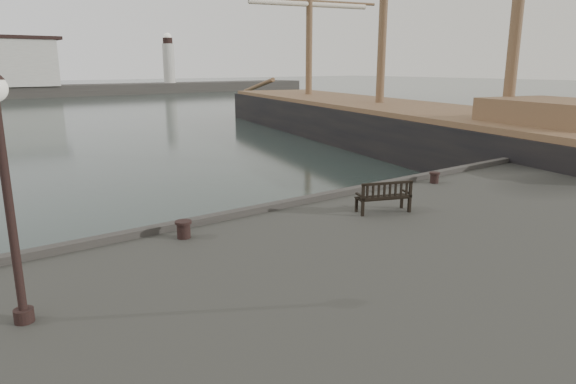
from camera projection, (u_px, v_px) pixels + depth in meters
The scene contains 6 objects.
ground at pixel (295, 251), 15.98m from camera, with size 400.00×400.00×0.00m, color black.
bench at pixel (383, 203), 14.56m from camera, with size 1.64×1.06×0.89m.
bollard_left at pixel (184, 229), 12.40m from camera, with size 0.41×0.41×0.43m, color black.
bollard_right at pixel (434, 178), 18.20m from camera, with size 0.37×0.37×0.39m, color black.
lamp_post at pixel (4, 165), 7.75m from camera, with size 0.41×0.41×4.08m.
tall_ship_main at pixel (378, 130), 38.92m from camera, with size 18.89×44.59×32.82m.
Camera 1 is at (-9.27, -11.87, 5.64)m, focal length 32.00 mm.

